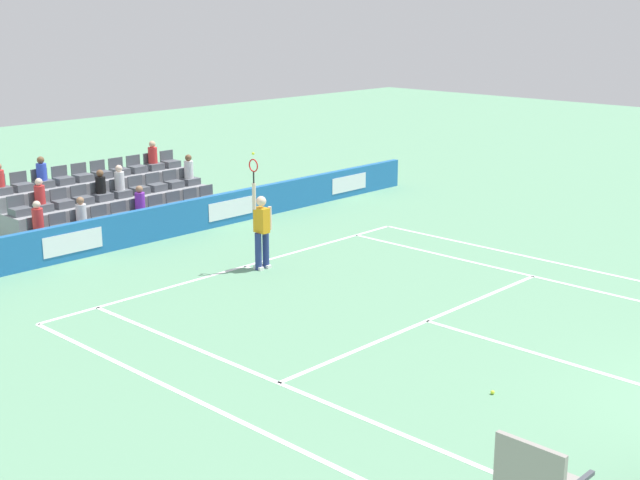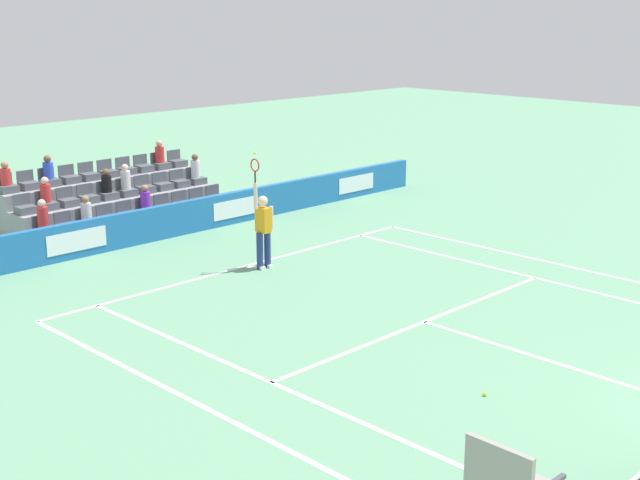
{
  "view_description": "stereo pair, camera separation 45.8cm",
  "coord_description": "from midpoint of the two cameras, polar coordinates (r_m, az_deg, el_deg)",
  "views": [
    {
      "loc": [
        13.38,
        3.37,
        6.1
      ],
      "look_at": [
        -0.09,
        -9.44,
        1.1
      ],
      "focal_mm": 48.91,
      "sensor_mm": 36.0,
      "label": 1
    },
    {
      "loc": [
        13.06,
        3.7,
        6.1
      ],
      "look_at": [
        -0.09,
        -9.44,
        1.1
      ],
      "focal_mm": 48.91,
      "sensor_mm": 36.0,
      "label": 2
    }
  ],
  "objects": [
    {
      "name": "line_doubles_sideline_left",
      "position": [
        13.67,
        -6.58,
        -11.54
      ],
      "size": [
        0.1,
        11.89,
        0.01
      ],
      "primitive_type": "cube",
      "color": "white",
      "rests_on": "ground"
    },
    {
      "name": "line_singles_sideline_right",
      "position": [
        20.68,
        14.24,
        -2.57
      ],
      "size": [
        0.1,
        11.89,
        0.01
      ],
      "primitive_type": "cube",
      "color": "white",
      "rests_on": "ground"
    },
    {
      "name": "loose_tennis_ball",
      "position": [
        14.59,
        10.33,
        -9.78
      ],
      "size": [
        0.07,
        0.07,
        0.07
      ],
      "primitive_type": "sphere",
      "color": "#D1E533",
      "rests_on": "ground"
    },
    {
      "name": "line_doubles_sideline_right",
      "position": [
        21.84,
        16.02,
        -1.76
      ],
      "size": [
        0.1,
        11.89,
        0.01
      ],
      "primitive_type": "cube",
      "color": "white",
      "rests_on": "ground"
    },
    {
      "name": "line_singles_sideline_left",
      "position": [
        14.49,
        -2.37,
        -9.84
      ],
      "size": [
        0.1,
        11.89,
        0.01
      ],
      "primitive_type": "cube",
      "color": "white",
      "rests_on": "ground"
    },
    {
      "name": "tennis_player",
      "position": [
        20.73,
        -4.48,
        0.74
      ],
      "size": [
        0.53,
        0.36,
        2.85
      ],
      "color": "navy",
      "rests_on": "ground"
    },
    {
      "name": "sponsor_barrier",
      "position": [
        23.81,
        -11.24,
        1.06
      ],
      "size": [
        20.51,
        0.22,
        0.92
      ],
      "color": "#1E66AD",
      "rests_on": "ground"
    },
    {
      "name": "line_baseline",
      "position": [
        21.21,
        -5.58,
        -1.72
      ],
      "size": [
        10.97,
        0.1,
        0.01
      ],
      "primitive_type": "cube",
      "color": "white",
      "rests_on": "ground"
    },
    {
      "name": "line_centre_service",
      "position": [
        16.04,
        15.45,
        -7.86
      ],
      "size": [
        0.1,
        6.4,
        0.01
      ],
      "primitive_type": "cube",
      "color": "white",
      "rests_on": "ground"
    },
    {
      "name": "line_service",
      "position": [
        17.63,
        6.26,
        -5.28
      ],
      "size": [
        8.23,
        0.1,
        0.01
      ],
      "primitive_type": "cube",
      "color": "white",
      "rests_on": "ground"
    },
    {
      "name": "stadium_stand",
      "position": [
        25.66,
        -14.28,
        2.1
      ],
      "size": [
        6.2,
        2.85,
        2.14
      ],
      "color": "gray",
      "rests_on": "ground"
    },
    {
      "name": "line_centre_mark",
      "position": [
        21.14,
        -5.41,
        -1.78
      ],
      "size": [
        0.1,
        0.2,
        0.01
      ],
      "primitive_type": "cube",
      "color": "white",
      "rests_on": "ground"
    }
  ]
}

